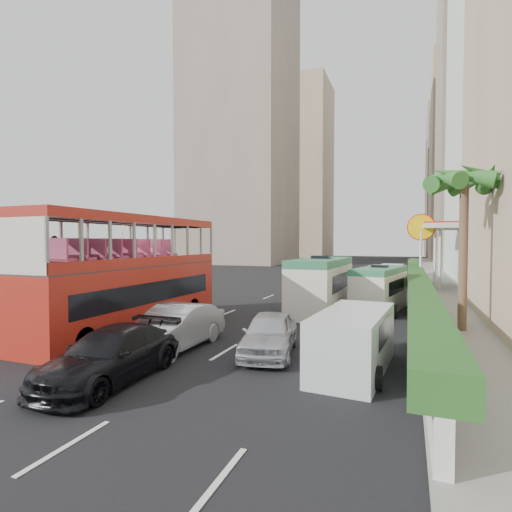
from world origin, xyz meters
The scene contains 20 objects.
ground_plane centered at (0.00, 0.00, 0.00)m, with size 200.00×200.00×0.00m, color black.
double_decker_bus centered at (-6.00, 0.00, 2.53)m, with size 2.50×11.00×5.06m, color #B42317.
car_silver_lane_a centered at (-2.23, -2.36, 0.00)m, with size 1.70×4.87×1.60m, color silver.
car_silver_lane_b centered at (1.18, -1.68, 0.00)m, with size 1.71×4.25×1.45m, color silver.
car_black centered at (-2.13, -5.79, 0.00)m, with size 2.03×5.00×1.45m, color black.
van_asset centered at (1.15, 14.89, 0.00)m, with size 2.48×5.37×1.49m, color silver.
minibus_near centered at (1.13, 7.25, 1.49)m, with size 2.24×6.73×2.98m, color silver.
minibus_far centered at (4.17, 8.73, 1.24)m, with size 1.86×5.59×2.48m, color silver.
panel_van_near centered at (4.12, -2.45, 0.91)m, with size 1.81×4.53×1.81m, color silver.
panel_van_far centered at (4.14, 23.09, 0.92)m, with size 1.85×4.62×1.85m, color silver.
sidewalk centered at (9.00, 25.00, 0.09)m, with size 6.00×120.00×0.18m, color #99968C.
kerb_wall centered at (6.20, 14.00, 0.68)m, with size 0.30×44.00×1.00m, color silver.
hedge centered at (6.20, 14.00, 1.53)m, with size 1.10×44.00×0.70m, color #2D6626.
palm_tree centered at (7.80, 4.00, 3.38)m, with size 0.36×0.36×6.40m, color brown.
shell_station centered at (10.00, 23.00, 2.75)m, with size 6.50×8.00×5.50m, color silver.
tower_mid centered at (18.00, 58.00, 25.00)m, with size 16.00×16.00×50.00m, color gray.
tower_far_a centered at (17.00, 82.00, 22.00)m, with size 14.00×14.00×44.00m, color tan.
tower_far_b centered at (17.00, 104.00, 20.00)m, with size 14.00×14.00×40.00m, color gray.
tower_left_a centered at (-24.00, 55.00, 26.00)m, with size 18.00×18.00×52.00m, color gray.
tower_left_b centered at (-22.00, 90.00, 23.00)m, with size 16.00×16.00×46.00m, color tan.
Camera 1 is at (5.64, -14.69, 3.90)m, focal length 28.00 mm.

